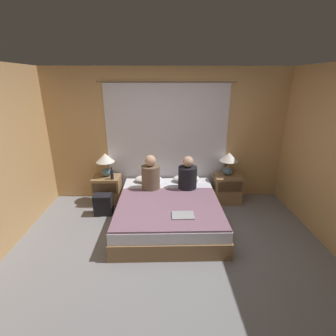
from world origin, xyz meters
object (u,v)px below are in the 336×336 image
Objects in this scene: pillow_right at (186,178)px; person_left_in_bed at (151,175)px; nightstand_left at (107,190)px; laptop_on_bed at (183,215)px; person_right_in_bed at (188,176)px; lamp_left at (105,161)px; backpack_on_floor at (103,203)px; beer_bottle_on_left_stand at (112,174)px; pillow_left at (148,179)px; nightstand_right at (227,189)px; bed at (168,211)px; lamp_right at (229,160)px.

person_left_in_bed is (-0.67, -0.34, 0.20)m from pillow_right.
laptop_on_bed is (1.35, -1.28, 0.19)m from nightstand_left.
lamp_left is at bearing 166.21° from person_right_in_bed.
nightstand_left is at bearing 91.28° from backpack_on_floor.
beer_bottle_on_left_stand is (0.14, -0.16, -0.21)m from lamp_left.
pillow_right is at bearing 87.24° from person_right_in_bed.
pillow_left is 2.25× the size of beer_bottle_on_left_stand.
person_left_in_bed reaches higher than nightstand_left.
nightstand_right is 2.38× the size of beer_bottle_on_left_stand.
pillow_right reaches higher than nightstand_right.
nightstand_right is at bearing -1.42° from lamp_left.
lamp_left reaches higher than nightstand_left.
bed is at bearing -54.37° from person_left_in_bed.
lamp_left reaches higher than bed.
bed is 1.54m from lamp_right.
pillow_left is (0.79, -0.03, -0.35)m from lamp_left.
person_left_in_bed is at bearing -23.32° from lamp_left.
pillow_right is (0.36, 0.76, 0.28)m from bed.
pillow_right is 0.81× the size of person_left_in_bed.
pillow_right is 1.35× the size of backpack_on_floor.
pillow_right is at bearing -177.95° from lamp_right.
nightstand_left and nightstand_right have the same top height.
pillow_left is at bearing -2.05° from lamp_left.
lamp_right reaches higher than pillow_right.
beer_bottle_on_left_stand is (0.14, -0.11, 0.36)m from nightstand_left.
bed is 3.50× the size of nightstand_right.
lamp_left is 0.30m from beer_bottle_on_left_stand.
person_right_in_bed is (1.51, -0.37, -0.16)m from lamp_left.
person_left_in_bed is (0.86, -0.31, 0.42)m from nightstand_left.
bed is 0.63m from laptop_on_bed.
beer_bottle_on_left_stand is at bearing -50.65° from lamp_left.
pillow_left is at bearing 178.91° from nightstand_right.
person_right_in_bed is 1.39m from beer_bottle_on_left_stand.
backpack_on_floor is (-2.31, -0.43, -0.06)m from nightstand_right.
pillow_left is at bearing 11.71° from beer_bottle_on_left_stand.
backpack_on_floor is at bearing -168.14° from lamp_right.
nightstand_left is 1.00× the size of nightstand_right.
pillow_right is at bearing 64.43° from bed.
nightstand_left is 1.06× the size of pillow_right.
lamp_left reaches higher than backpack_on_floor.
lamp_right is at bearing 54.17° from laptop_on_bed.
lamp_right is 1.51m from person_left_in_bed.
lamp_left is 1.56m from pillow_right.
lamp_right is at bearing 34.28° from bed.
beer_bottle_on_left_stand is at bearing 68.52° from backpack_on_floor.
lamp_left is 2.32m from lamp_right.
laptop_on_bed is at bearing -44.75° from lamp_left.
lamp_right is at bearing 11.86° from backpack_on_floor.
bed is 0.72m from person_right_in_bed.
pillow_right is 1.40m from beer_bottle_on_left_stand.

